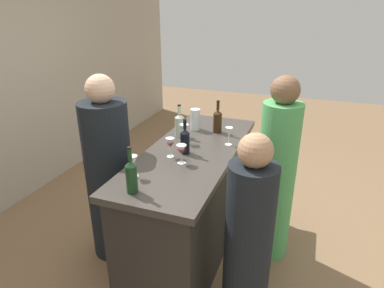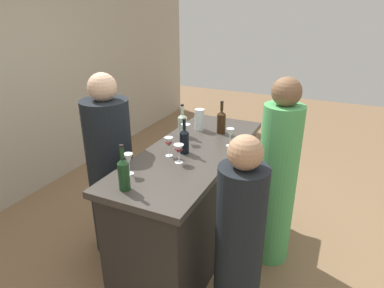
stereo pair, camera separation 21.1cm
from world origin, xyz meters
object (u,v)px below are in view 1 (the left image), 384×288
at_px(wine_bottle_leftmost_olive_green, 131,175).
at_px(water_pitcher, 195,119).
at_px(wine_glass_far_left, 184,130).
at_px(person_left_guest, 276,177).
at_px(wine_glass_near_right, 170,144).
at_px(wine_glass_far_center, 133,162).
at_px(person_center_guest, 248,242).
at_px(wine_glass_near_left, 229,133).
at_px(wine_bottle_center_clear_pale, 179,124).
at_px(wine_bottle_second_right_amber_brown, 218,120).
at_px(wine_glass_near_center, 181,150).
at_px(wine_bottle_second_left_near_black, 185,140).
at_px(person_right_guest, 109,177).

xyz_separation_m(wine_bottle_leftmost_olive_green, water_pitcher, (1.23, 0.02, -0.02)).
xyz_separation_m(wine_glass_far_left, person_left_guest, (0.09, -0.79, -0.35)).
bearing_deg(wine_glass_near_right, wine_glass_far_center, 164.52).
bearing_deg(person_center_guest, wine_glass_near_left, -47.61).
bearing_deg(wine_glass_near_left, wine_bottle_center_clear_pale, 83.68).
bearing_deg(water_pitcher, wine_bottle_leftmost_olive_green, -179.22).
height_order(wine_bottle_center_clear_pale, wine_glass_far_center, wine_bottle_center_clear_pale).
relative_size(wine_bottle_center_clear_pale, wine_bottle_second_right_amber_brown, 0.96).
distance_m(wine_bottle_leftmost_olive_green, wine_bottle_center_clear_pale, 1.02).
distance_m(wine_bottle_second_right_amber_brown, wine_glass_far_left, 0.40).
distance_m(wine_glass_near_center, water_pitcher, 0.75).
height_order(wine_bottle_second_left_near_black, person_left_guest, person_left_guest).
relative_size(water_pitcher, person_left_guest, 0.12).
bearing_deg(person_left_guest, water_pitcher, -38.17).
height_order(water_pitcher, person_right_guest, person_right_guest).
relative_size(wine_bottle_second_left_near_black, wine_glass_near_left, 1.83).
distance_m(person_left_guest, person_center_guest, 0.79).
relative_size(wine_bottle_second_left_near_black, wine_glass_far_left, 1.72).
bearing_deg(person_center_guest, water_pitcher, -36.18).
bearing_deg(wine_glass_far_center, person_right_guest, 53.60).
bearing_deg(water_pitcher, wine_bottle_second_right_amber_brown, -90.07).
distance_m(wine_bottle_second_left_near_black, wine_bottle_second_right_amber_brown, 0.56).
xyz_separation_m(wine_glass_far_left, person_center_guest, (-0.69, -0.72, -0.45)).
xyz_separation_m(water_pitcher, person_center_guest, (-1.04, -0.74, -0.43)).
xyz_separation_m(wine_glass_near_center, wine_glass_far_left, (0.38, 0.13, 0.01)).
height_order(wine_glass_far_left, wine_glass_far_center, wine_glass_far_left).
relative_size(wine_glass_far_left, person_left_guest, 0.10).
height_order(wine_bottle_second_left_near_black, wine_bottle_second_right_amber_brown, wine_bottle_second_right_amber_brown).
distance_m(wine_glass_far_center, person_right_guest, 0.65).
distance_m(water_pitcher, person_center_guest, 1.35).
distance_m(wine_glass_far_left, water_pitcher, 0.35).
relative_size(wine_bottle_leftmost_olive_green, wine_glass_near_left, 1.98).
xyz_separation_m(wine_bottle_leftmost_olive_green, wine_glass_near_left, (0.97, -0.38, -0.01)).
bearing_deg(wine_glass_near_center, person_right_guest, 88.93).
bearing_deg(person_left_guest, wine_glass_near_center, 14.93).
distance_m(wine_bottle_center_clear_pale, person_left_guest, 0.95).
xyz_separation_m(wine_glass_near_right, wine_glass_far_center, (-0.38, 0.11, -0.00)).
distance_m(wine_glass_far_left, person_right_guest, 0.75).
bearing_deg(wine_bottle_second_left_near_black, person_right_guest, 105.16).
bearing_deg(person_left_guest, person_center_guest, 64.07).
xyz_separation_m(wine_bottle_leftmost_olive_green, person_left_guest, (0.97, -0.80, -0.35)).
bearing_deg(wine_bottle_second_right_amber_brown, wine_glass_near_right, 163.72).
bearing_deg(wine_bottle_center_clear_pale, wine_bottle_second_right_amber_brown, -54.76).
xyz_separation_m(wine_bottle_second_left_near_black, wine_glass_far_center, (-0.49, 0.19, 0.00)).
distance_m(wine_bottle_center_clear_pale, wine_glass_far_center, 0.83).
xyz_separation_m(person_left_guest, person_center_guest, (-0.78, 0.07, -0.10)).
distance_m(person_center_guest, person_right_guest, 1.30).
distance_m(wine_glass_near_right, person_center_guest, 0.93).
distance_m(wine_bottle_center_clear_pale, person_center_guest, 1.25).
xyz_separation_m(wine_bottle_second_left_near_black, wine_bottle_center_clear_pale, (0.34, 0.19, 0.00)).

